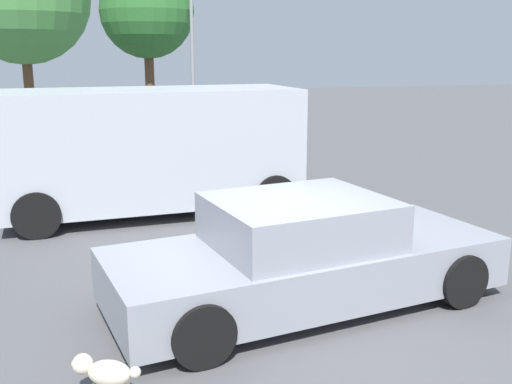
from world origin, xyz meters
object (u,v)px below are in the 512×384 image
Objects in this scene: dog at (104,372)px; light_post_near at (191,7)px; van_white at (152,147)px; sedan_foreground at (304,256)px.

light_post_near is at bearing -75.46° from dog.
dog is at bearing -103.23° from van_white.
dog is (-2.35, -1.38, -0.34)m from sedan_foreground.
sedan_foreground is 18.80m from light_post_near.
light_post_near reaches higher than van_white.
van_white is 14.38m from light_post_near.
light_post_near is (2.26, 18.22, 4.02)m from sedan_foreground.
van_white is at bearing -73.49° from dog.
dog is at bearing -157.83° from sedan_foreground.
van_white is at bearing 95.47° from sedan_foreground.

